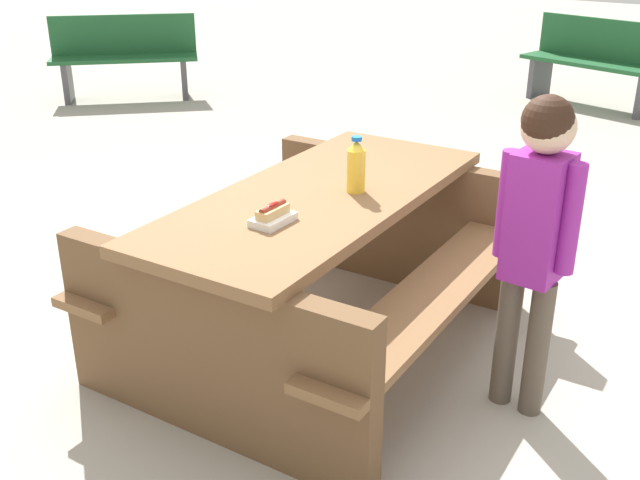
{
  "coord_description": "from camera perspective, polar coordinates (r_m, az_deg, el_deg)",
  "views": [
    {
      "loc": [
        2.48,
        1.77,
        1.86
      ],
      "look_at": [
        0.0,
        0.0,
        0.52
      ],
      "focal_mm": 42.43,
      "sensor_mm": 36.0,
      "label": 1
    }
  ],
  "objects": [
    {
      "name": "child_in_coat",
      "position": [
        2.88,
        16.04,
        1.53
      ],
      "size": [
        0.2,
        0.32,
        1.28
      ],
      "color": "brown",
      "rests_on": "ground"
    },
    {
      "name": "park_bench_mid",
      "position": [
        8.34,
        20.21,
        12.56
      ],
      "size": [
        0.73,
        1.55,
        0.85
      ],
      "color": "#1E592D",
      "rests_on": "ground"
    },
    {
      "name": "soda_bottle",
      "position": [
        3.21,
        2.74,
        5.56
      ],
      "size": [
        0.08,
        0.08,
        0.24
      ],
      "color": "yellow",
      "rests_on": "picnic_table"
    },
    {
      "name": "park_bench_near",
      "position": [
        8.42,
        -14.52,
        13.34
      ],
      "size": [
        1.35,
        1.34,
        0.85
      ],
      "color": "#1E592D",
      "rests_on": "ground"
    },
    {
      "name": "ground_plane",
      "position": [
        3.57,
        -0.0,
        -7.74
      ],
      "size": [
        30.0,
        30.0,
        0.0
      ],
      "primitive_type": "plane",
      "color": "#ADA599",
      "rests_on": "ground"
    },
    {
      "name": "picnic_table",
      "position": [
        3.36,
        -0.0,
        -1.25
      ],
      "size": [
        1.89,
        1.51,
        0.75
      ],
      "color": "brown",
      "rests_on": "ground"
    },
    {
      "name": "hotdog_tray",
      "position": [
        2.91,
        -3.57,
        1.84
      ],
      "size": [
        0.18,
        0.11,
        0.08
      ],
      "color": "white",
      "rests_on": "picnic_table"
    }
  ]
}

